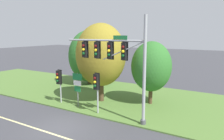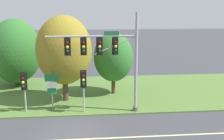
# 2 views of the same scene
# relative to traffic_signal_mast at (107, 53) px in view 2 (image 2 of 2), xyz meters

# --- Properties ---
(ground_plane) EXTENTS (160.00, 160.00, 0.00)m
(ground_plane) POSITION_rel_traffic_signal_mast_xyz_m (-2.56, -3.01, -4.66)
(ground_plane) COLOR #3D3D42
(lane_stripe) EXTENTS (36.00, 0.16, 0.01)m
(lane_stripe) POSITION_rel_traffic_signal_mast_xyz_m (-2.56, -4.21, -4.66)
(lane_stripe) COLOR beige
(lane_stripe) RESTS_ON ground
(grass_verge) EXTENTS (48.00, 11.50, 0.10)m
(grass_verge) POSITION_rel_traffic_signal_mast_xyz_m (-2.56, 5.24, -4.61)
(grass_verge) COLOR #517533
(grass_verge) RESTS_ON ground
(traffic_signal_mast) EXTENTS (6.76, 0.49, 7.48)m
(traffic_signal_mast) POSITION_rel_traffic_signal_mast_xyz_m (0.00, 0.00, 0.00)
(traffic_signal_mast) COLOR #9EA0A5
(traffic_signal_mast) RESTS_ON grass_verge
(pedestrian_signal_near_kerb) EXTENTS (0.46, 0.55, 3.07)m
(pedestrian_signal_near_kerb) POSITION_rel_traffic_signal_mast_xyz_m (-6.18, 0.47, -2.35)
(pedestrian_signal_near_kerb) COLOR #9EA0A5
(pedestrian_signal_near_kerb) RESTS_ON grass_verge
(pedestrian_signal_further_along) EXTENTS (0.46, 0.55, 3.27)m
(pedestrian_signal_further_along) POSITION_rel_traffic_signal_mast_xyz_m (-1.75, -0.03, -2.17)
(pedestrian_signal_further_along) COLOR #9EA0A5
(pedestrian_signal_further_along) RESTS_ON grass_verge
(route_sign_post) EXTENTS (1.00, 0.08, 2.95)m
(route_sign_post) POSITION_rel_traffic_signal_mast_xyz_m (-4.15, 0.58, -2.61)
(route_sign_post) COLOR slate
(route_sign_post) RESTS_ON grass_verge
(tree_nearest_road) EXTENTS (5.10, 5.10, 6.69)m
(tree_nearest_road) POSITION_rel_traffic_signal_mast_xyz_m (-8.50, 8.16, -1.07)
(tree_nearest_road) COLOR #423021
(tree_nearest_road) RESTS_ON grass_verge
(tree_left_of_mast) EXTENTS (4.59, 4.59, 7.20)m
(tree_left_of_mast) POSITION_rel_traffic_signal_mast_xyz_m (-3.32, 3.00, -0.24)
(tree_left_of_mast) COLOR #4C3823
(tree_left_of_mast) RESTS_ON grass_verge
(tree_behind_signpost) EXTENTS (3.55, 3.55, 5.61)m
(tree_behind_signpost) POSITION_rel_traffic_signal_mast_xyz_m (0.93, 4.60, -1.19)
(tree_behind_signpost) COLOR #4C3823
(tree_behind_signpost) RESTS_ON grass_verge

